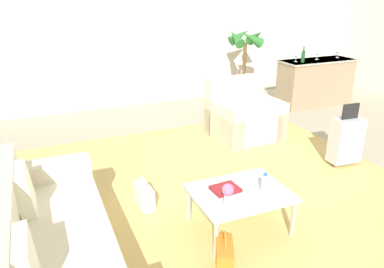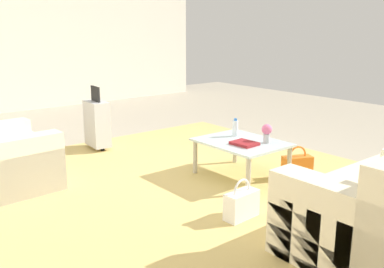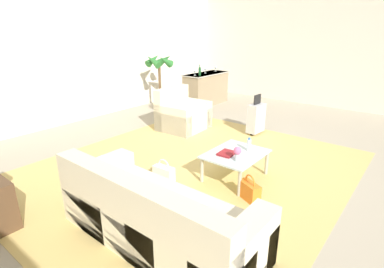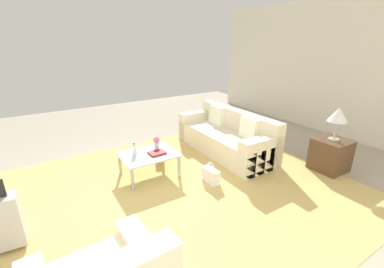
# 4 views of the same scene
# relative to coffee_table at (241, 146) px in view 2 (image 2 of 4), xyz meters

# --- Properties ---
(ground_plane) EXTENTS (12.00, 12.00, 0.00)m
(ground_plane) POSITION_rel_coffee_table_xyz_m (0.40, 0.50, -0.35)
(ground_plane) COLOR #A89E89
(wall_right) EXTENTS (0.12, 8.00, 3.10)m
(wall_right) POSITION_rel_coffee_table_xyz_m (5.46, 0.50, 1.20)
(wall_right) COLOR silver
(wall_right) RESTS_ON ground
(area_rug) EXTENTS (5.20, 4.40, 0.01)m
(area_rug) POSITION_rel_coffee_table_xyz_m (-0.20, 0.70, -0.35)
(area_rug) COLOR tan
(area_rug) RESTS_ON ground
(coffee_table) EXTENTS (0.91, 0.72, 0.41)m
(coffee_table) POSITION_rel_coffee_table_xyz_m (0.00, 0.00, 0.00)
(coffee_table) COLOR silver
(coffee_table) RESTS_ON ground
(water_bottle) EXTENTS (0.06, 0.06, 0.20)m
(water_bottle) POSITION_rel_coffee_table_xyz_m (0.20, -0.10, 0.15)
(water_bottle) COLOR silver
(water_bottle) RESTS_ON coffee_table
(coffee_table_book) EXTENTS (0.27, 0.23, 0.03)m
(coffee_table_book) POSITION_rel_coffee_table_xyz_m (-0.12, 0.08, 0.07)
(coffee_table_book) COLOR maroon
(coffee_table_book) RESTS_ON coffee_table
(flower_vase) EXTENTS (0.11, 0.11, 0.21)m
(flower_vase) POSITION_rel_coffee_table_xyz_m (-0.22, -0.15, 0.17)
(flower_vase) COLOR #B2B7BC
(flower_vase) RESTS_ON coffee_table
(suitcase_silver) EXTENTS (0.41, 0.25, 0.85)m
(suitcase_silver) POSITION_rel_coffee_table_xyz_m (2.00, 0.70, 0.00)
(suitcase_silver) COLOR #B7B7BC
(suitcase_silver) RESTS_ON ground
(handbag_white) EXTENTS (0.16, 0.33, 0.36)m
(handbag_white) POSITION_rel_coffee_table_xyz_m (-0.75, 0.75, -0.22)
(handbag_white) COLOR white
(handbag_white) RESTS_ON ground
(handbag_orange) EXTENTS (0.26, 0.35, 0.36)m
(handbag_orange) POSITION_rel_coffee_table_xyz_m (-0.40, -0.46, -0.22)
(handbag_orange) COLOR orange
(handbag_orange) RESTS_ON ground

